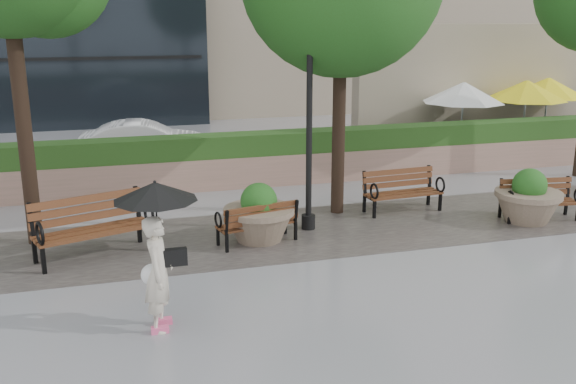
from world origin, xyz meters
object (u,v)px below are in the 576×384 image
object	(u,v)px
bench_4	(539,208)
pedestrian	(157,242)
bench_1	(94,240)
car_right	(145,142)
planter_right	(528,201)
lamppost	(309,133)
planter_left	(259,218)
bench_2	(257,231)
bench_3	(402,200)

from	to	relation	value
bench_4	pedestrian	bearing A→B (deg)	-152.91
bench_1	car_right	bearing A→B (deg)	60.51
planter_right	lamppost	size ratio (longest dim) A/B	0.31
car_right	bench_4	bearing A→B (deg)	-131.14
planter_right	car_right	xyz separation A→B (m)	(-7.36, 8.14, 0.17)
car_right	pedestrian	xyz separation A→B (m)	(-0.53, -10.88, 0.65)
planter_left	car_right	distance (m)	7.90
planter_left	planter_right	distance (m)	5.74
bench_2	pedestrian	distance (m)	3.80
pedestrian	bench_4	bearing A→B (deg)	-55.17
planter_left	pedestrian	distance (m)	3.90
bench_1	car_right	world-z (taller)	car_right
bench_2	pedestrian	world-z (taller)	pedestrian
bench_1	bench_3	distance (m)	6.67
bench_3	bench_4	size ratio (longest dim) A/B	1.06
planter_right	pedestrian	world-z (taller)	pedestrian
lamppost	car_right	size ratio (longest dim) A/B	1.19
bench_2	planter_right	distance (m)	5.81
planter_right	lamppost	bearing A→B (deg)	169.89
bench_2	car_right	size ratio (longest dim) A/B	0.43
bench_2	bench_3	xyz separation A→B (m)	(3.59, 1.13, 0.03)
bench_1	bench_4	size ratio (longest dim) A/B	1.30
bench_1	pedestrian	world-z (taller)	pedestrian
bench_1	bench_3	world-z (taller)	bench_1
lamppost	planter_right	bearing A→B (deg)	-10.11
bench_1	lamppost	distance (m)	4.55
lamppost	bench_3	bearing A→B (deg)	13.72
bench_3	planter_left	distance (m)	3.66
bench_1	planter_left	distance (m)	3.07
bench_4	lamppost	xyz separation A→B (m)	(-4.93, 0.75, 1.74)
planter_left	lamppost	size ratio (longest dim) A/B	0.31
bench_2	car_right	bearing A→B (deg)	-91.34
bench_2	bench_3	world-z (taller)	bench_3
planter_right	car_right	size ratio (longest dim) A/B	0.37
bench_2	car_right	xyz separation A→B (m)	(-1.56, 7.87, 0.38)
car_right	planter_left	bearing A→B (deg)	-162.87
planter_right	bench_3	bearing A→B (deg)	147.67
planter_right	lamppost	distance (m)	4.92
bench_2	car_right	world-z (taller)	car_right
bench_1	car_right	xyz separation A→B (m)	(1.44, 7.79, 0.29)
bench_2	bench_4	world-z (taller)	bench_4
bench_2	bench_4	bearing A→B (deg)	165.56
planter_left	bench_1	bearing A→B (deg)	-179.00
lamppost	car_right	bearing A→B (deg)	110.65
bench_4	planter_left	size ratio (longest dim) A/B	1.22
planter_left	pedestrian	world-z (taller)	pedestrian
bench_3	planter_right	bearing A→B (deg)	-36.35
bench_2	planter_left	world-z (taller)	planter_left
bench_1	pedestrian	xyz separation A→B (m)	(0.91, -3.09, 0.95)
bench_1	planter_right	distance (m)	8.81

